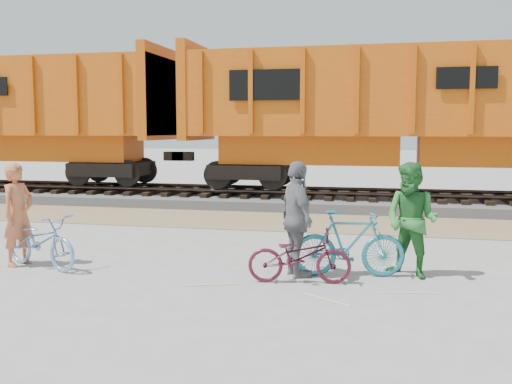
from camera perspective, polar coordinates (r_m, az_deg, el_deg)
ground at (r=9.65m, az=2.89°, el=-8.36°), size 120.00×120.00×0.00m
gravel_strip at (r=14.99m, az=6.40°, el=-3.09°), size 120.00×3.00×0.02m
ballast_bed at (r=18.42m, az=7.56°, el=-0.91°), size 120.00×4.00×0.30m
track at (r=18.38m, az=7.58°, el=0.09°), size 120.00×2.60×0.24m
hopper_car_center at (r=18.24m, az=15.14°, el=7.85°), size 14.00×3.13×4.65m
bicycle_blue at (r=10.79m, az=-20.73°, el=-4.61°), size 1.92×1.25×0.95m
bicycle_teal at (r=9.60m, az=9.29°, el=-5.12°), size 1.91×0.82×1.11m
bicycle_maroon at (r=9.14m, az=4.36°, el=-6.44°), size 1.70×0.80×0.86m
person_solo at (r=11.07m, az=-22.70°, el=-2.06°), size 0.54×0.74×1.85m
person_man at (r=9.73m, az=15.29°, el=-2.74°), size 1.16×1.08×1.90m
person_woman at (r=9.44m, az=4.13°, el=-2.73°), size 0.95×1.21×1.92m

